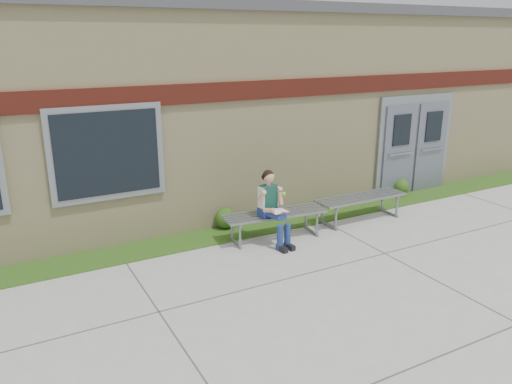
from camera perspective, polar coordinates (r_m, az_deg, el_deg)
ground at (r=7.93m, az=11.56°, el=-9.64°), size 80.00×80.00×0.00m
grass_strip at (r=9.87m, az=1.94°, el=-3.71°), size 16.00×0.80×0.02m
school_building at (r=12.34m, az=-6.04°, el=10.48°), size 16.20×6.22×4.20m
bench_left at (r=9.11m, az=2.16°, el=-3.06°), size 1.95×0.72×0.49m
bench_right at (r=10.21m, az=11.89°, el=-1.11°), size 1.93×0.55×0.50m
girl at (r=8.76m, az=1.92°, el=-1.57°), size 0.48×0.77×1.34m
shrub_mid at (r=9.61m, az=-3.51°, el=-3.00°), size 0.40×0.40×0.40m
shrub_east at (r=12.11m, az=16.22°, el=0.58°), size 0.37×0.37×0.37m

